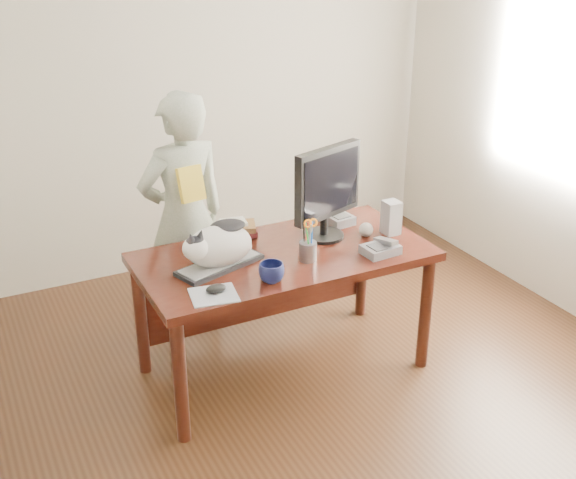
# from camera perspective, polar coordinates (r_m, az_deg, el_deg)

# --- Properties ---
(room) EXTENTS (4.50, 4.50, 4.50)m
(room) POSITION_cam_1_polar(r_m,az_deg,el_deg) (3.24, 4.40, 4.49)
(room) COLOR black
(room) RESTS_ON ground
(desk) EXTENTS (1.60, 0.80, 0.75)m
(desk) POSITION_cam_1_polar(r_m,az_deg,el_deg) (4.09, -0.81, -2.51)
(desk) COLOR black
(desk) RESTS_ON ground
(keyboard) EXTENTS (0.51, 0.32, 0.03)m
(keyboard) POSITION_cam_1_polar(r_m,az_deg,el_deg) (3.81, -5.42, -1.99)
(keyboard) COLOR black
(keyboard) RESTS_ON desk
(cat) EXTENTS (0.45, 0.33, 0.26)m
(cat) POSITION_cam_1_polar(r_m,az_deg,el_deg) (3.75, -5.64, -0.41)
(cat) COLOR white
(cat) RESTS_ON keyboard
(monitor) EXTENTS (0.47, 0.30, 0.54)m
(monitor) POSITION_cam_1_polar(r_m,az_deg,el_deg) (4.03, 3.14, 4.09)
(monitor) COLOR black
(monitor) RESTS_ON desk
(pen_cup) EXTENTS (0.10, 0.10, 0.24)m
(pen_cup) POSITION_cam_1_polar(r_m,az_deg,el_deg) (3.85, 1.59, -0.74)
(pen_cup) COLOR gray
(pen_cup) RESTS_ON desk
(mousepad) EXTENTS (0.26, 0.24, 0.01)m
(mousepad) POSITION_cam_1_polar(r_m,az_deg,el_deg) (3.54, -5.89, -4.38)
(mousepad) COLOR #B2B7BF
(mousepad) RESTS_ON desk
(mouse) EXTENTS (0.11, 0.08, 0.04)m
(mouse) POSITION_cam_1_polar(r_m,az_deg,el_deg) (3.55, -5.73, -3.88)
(mouse) COLOR black
(mouse) RESTS_ON mousepad
(coffee_mug) EXTENTS (0.18, 0.18, 0.10)m
(coffee_mug) POSITION_cam_1_polar(r_m,az_deg,el_deg) (3.63, -1.31, -2.64)
(coffee_mug) COLOR #0E1238
(coffee_mug) RESTS_ON desk
(phone) EXTENTS (0.20, 0.17, 0.09)m
(phone) POSITION_cam_1_polar(r_m,az_deg,el_deg) (3.97, 7.36, -0.71)
(phone) COLOR slate
(phone) RESTS_ON desk
(speaker) EXTENTS (0.09, 0.10, 0.20)m
(speaker) POSITION_cam_1_polar(r_m,az_deg,el_deg) (4.21, 8.16, 1.74)
(speaker) COLOR #99999B
(speaker) RESTS_ON desk
(baseball) EXTENTS (0.08, 0.08, 0.08)m
(baseball) POSITION_cam_1_polar(r_m,az_deg,el_deg) (4.17, 6.19, 0.78)
(baseball) COLOR beige
(baseball) RESTS_ON desk
(book_stack) EXTENTS (0.26, 0.22, 0.09)m
(book_stack) POSITION_cam_1_polar(r_m,az_deg,el_deg) (4.18, -4.15, 0.86)
(book_stack) COLOR #461215
(book_stack) RESTS_ON desk
(calculator) EXTENTS (0.16, 0.21, 0.06)m
(calculator) POSITION_cam_1_polar(r_m,az_deg,el_deg) (4.35, 3.91, 1.68)
(calculator) COLOR slate
(calculator) RESTS_ON desk
(person) EXTENTS (0.62, 0.45, 1.55)m
(person) POSITION_cam_1_polar(r_m,az_deg,el_deg) (4.39, -8.22, 1.68)
(person) COLOR beige
(person) RESTS_ON ground
(held_book) EXTENTS (0.16, 0.11, 0.20)m
(held_book) POSITION_cam_1_polar(r_m,az_deg,el_deg) (4.14, -7.67, 4.38)
(held_book) COLOR yellow
(held_book) RESTS_ON person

